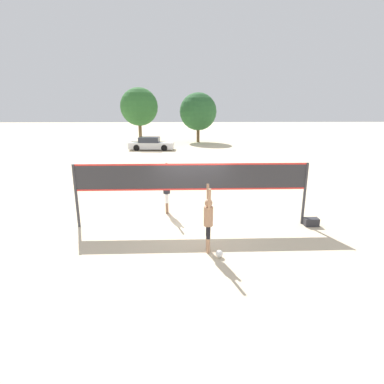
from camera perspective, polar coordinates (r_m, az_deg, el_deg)
name	(u,v)px	position (r m, az deg, el deg)	size (l,w,h in m)	color
ground_plane	(192,225)	(11.25, 0.00, -6.30)	(200.00, 200.00, 0.00)	beige
volleyball_net	(192,180)	(10.74, 0.00, 2.22)	(8.42, 0.10, 2.33)	#38383D
player_spiker	(208,218)	(8.87, 3.13, -4.96)	(0.28, 0.69, 2.05)	tan
player_blocker	(167,188)	(12.28, -4.86, 0.81)	(0.28, 0.69, 2.06)	#8C664C
volleyball	(219,254)	(8.92, 5.22, -11.66)	(0.22, 0.22, 0.22)	white
gear_bag	(311,222)	(11.98, 21.76, -5.32)	(0.52, 0.30, 0.29)	#2D2D33
parked_car_near	(151,144)	(32.99, -7.80, 9.02)	(4.86, 2.16, 1.37)	silver
tree_left_cluster	(198,112)	(40.86, 1.18, 15.06)	(4.88, 4.88, 6.42)	brown
tree_right_cluster	(139,107)	(38.95, -10.04, 15.67)	(4.62, 4.62, 6.87)	brown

